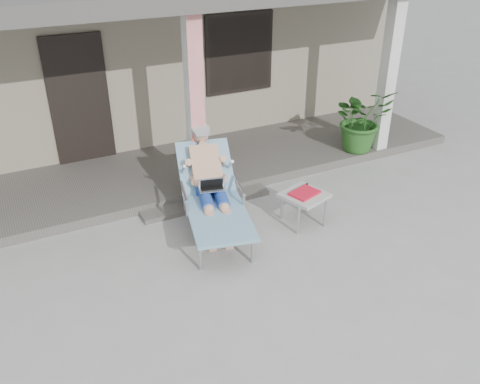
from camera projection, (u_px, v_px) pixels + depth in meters
ground at (266, 273)px, 6.21m from camera, size 60.00×60.00×0.00m
house at (116, 35)px, 10.51m from camera, size 10.40×5.40×3.30m
porch_deck at (180, 170)px, 8.53m from camera, size 10.00×2.00×0.15m
porch_overhang at (170, 0)px, 7.18m from camera, size 10.00×2.30×2.85m
porch_step at (206, 203)px, 7.65m from camera, size 2.00×0.30×0.07m
lounger at (211, 173)px, 6.79m from camera, size 1.18×2.10×1.32m
side_table at (304, 197)px, 7.03m from camera, size 0.69×0.69×0.50m
potted_palm at (362, 119)px, 8.85m from camera, size 1.15×1.03×1.14m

